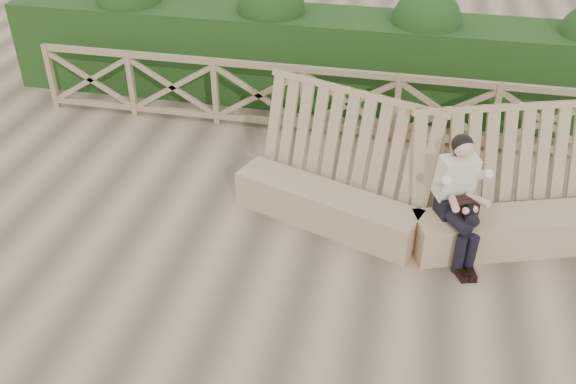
# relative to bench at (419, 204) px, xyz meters

# --- Properties ---
(ground) EXTENTS (60.00, 60.00, 0.00)m
(ground) POSITION_rel_bench_xyz_m (-1.18, -1.21, -0.41)
(ground) COLOR brown
(ground) RESTS_ON ground
(bench) EXTENTS (4.69, 1.52, 1.62)m
(bench) POSITION_rel_bench_xyz_m (0.00, 0.00, 0.00)
(bench) COLOR #9C8359
(bench) RESTS_ON ground
(woman) EXTENTS (0.64, 0.95, 1.51)m
(woman) POSITION_rel_bench_xyz_m (0.42, -0.31, 0.40)
(woman) COLOR black
(woman) RESTS_ON ground
(guardrail) EXTENTS (10.10, 0.09, 1.10)m
(guardrail) POSITION_rel_bench_xyz_m (-1.18, 2.29, 0.14)
(guardrail) COLOR #7D6149
(guardrail) RESTS_ON ground
(hedge) EXTENTS (12.00, 1.20, 1.50)m
(hedge) POSITION_rel_bench_xyz_m (-1.18, 3.49, 0.34)
(hedge) COLOR black
(hedge) RESTS_ON ground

